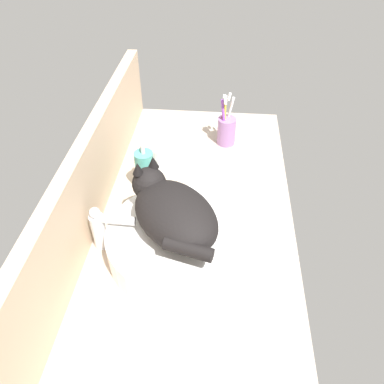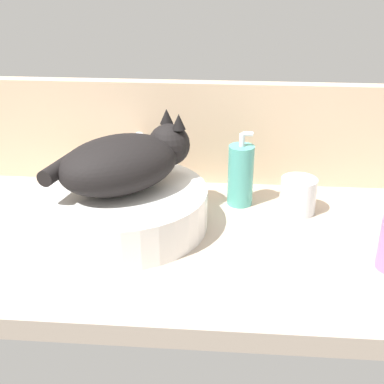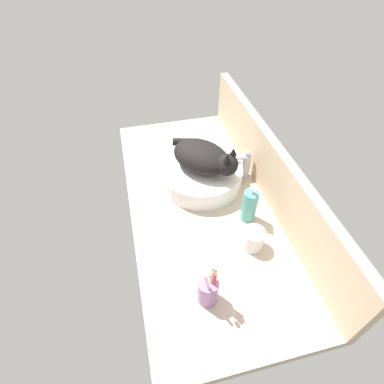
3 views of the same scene
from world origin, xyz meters
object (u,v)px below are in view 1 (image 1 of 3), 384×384
at_px(soap_dispenser, 145,171).
at_px(water_glass, 162,157).
at_px(sink_basin, 177,242).
at_px(faucet, 102,227).
at_px(cat, 172,211).
at_px(toothbrush_cup, 226,129).

height_order(soap_dispenser, water_glass, soap_dispenser).
bearing_deg(sink_basin, water_glass, 14.31).
distance_m(faucet, soap_dispenser, 0.25).
bearing_deg(faucet, cat, -88.37).
distance_m(cat, toothbrush_cup, 0.53).
bearing_deg(toothbrush_cup, water_glass, 126.44).
relative_size(faucet, soap_dispenser, 0.80).
bearing_deg(faucet, sink_basin, -91.42).
xyz_separation_m(soap_dispenser, toothbrush_cup, (0.28, -0.24, -0.01)).
distance_m(faucet, toothbrush_cup, 0.60).
height_order(cat, soap_dispenser, cat).
height_order(faucet, water_glass, faucet).
xyz_separation_m(toothbrush_cup, water_glass, (-0.15, 0.21, -0.02)).
bearing_deg(sink_basin, toothbrush_cup, -12.39).
relative_size(sink_basin, cat, 1.17).
bearing_deg(soap_dispenser, toothbrush_cup, -40.52).
relative_size(sink_basin, toothbrush_cup, 1.87).
height_order(sink_basin, water_glass, sink_basin).
xyz_separation_m(faucet, toothbrush_cup, (0.51, -0.30, -0.02)).
height_order(cat, water_glass, cat).
bearing_deg(water_glass, sink_basin, -165.69).
height_order(toothbrush_cup, water_glass, toothbrush_cup).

